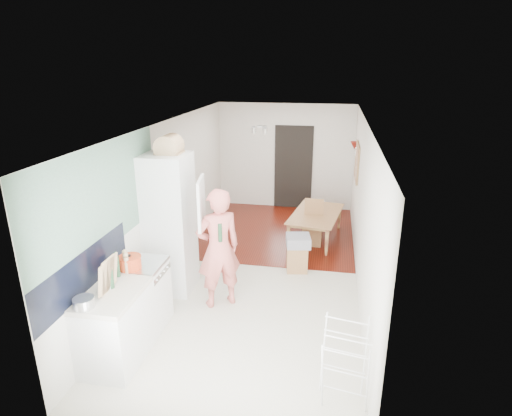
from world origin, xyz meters
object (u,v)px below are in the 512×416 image
(person, at_px, (218,238))
(stool, at_px, (297,258))
(dining_table, at_px, (317,228))
(dining_chair, at_px, (313,223))
(drying_rack, at_px, (345,366))

(person, bearing_deg, stool, -162.64)
(stool, bearing_deg, person, -128.72)
(dining_table, xyz_separation_m, stool, (-0.28, -1.41, -0.01))
(dining_table, xyz_separation_m, dining_chair, (-0.08, -0.24, 0.20))
(stool, xyz_separation_m, drying_rack, (0.74, -2.92, 0.22))
(stool, bearing_deg, dining_table, 78.89)
(dining_table, xyz_separation_m, drying_rack, (0.46, -4.33, 0.21))
(person, bearing_deg, dining_chair, -150.46)
(person, distance_m, dining_table, 3.09)
(dining_table, relative_size, dining_chair, 1.53)
(dining_table, bearing_deg, drying_rack, -164.51)
(dining_chair, xyz_separation_m, stool, (-0.20, -1.16, -0.21))
(dining_chair, xyz_separation_m, drying_rack, (0.54, -4.08, 0.01))
(drying_rack, bearing_deg, dining_chair, 108.33)
(dining_table, distance_m, dining_chair, 0.33)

